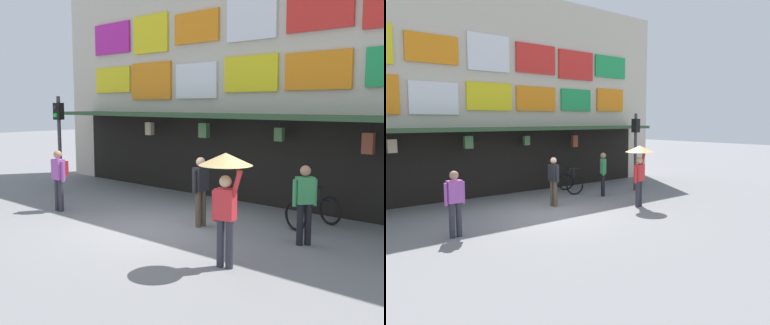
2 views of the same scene
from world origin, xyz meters
TOP-DOWN VIEW (x-y plane):
  - ground_plane at (0.00, 0.00)m, footprint 80.00×80.00m
  - shopfront at (-0.00, 4.57)m, footprint 18.00×2.60m
  - traffic_light_near at (-5.88, 1.27)m, footprint 0.32×0.35m
  - bicycle_parked at (2.81, 2.61)m, footprint 1.05×1.33m
  - pedestrian_in_black at (3.33, 1.21)m, footprint 0.40×0.43m
  - pedestrian_in_white at (0.74, 0.90)m, footprint 0.22×0.53m
  - pedestrian_with_umbrella at (2.95, -0.97)m, footprint 0.96×0.96m
  - pedestrian_in_red at (-3.26, -0.42)m, footprint 0.53×0.35m

SIDE VIEW (x-z plane):
  - ground_plane at x=0.00m, z-range 0.00..0.00m
  - bicycle_parked at x=2.81m, z-range -0.13..0.92m
  - pedestrian_in_black at x=3.33m, z-range 0.11..1.79m
  - pedestrian_in_white at x=0.74m, z-range 0.11..1.79m
  - pedestrian_in_red at x=-3.26m, z-range 0.14..1.82m
  - pedestrian_with_umbrella at x=2.95m, z-range 0.60..2.68m
  - traffic_light_near at x=-5.88m, z-range 0.54..3.74m
  - shopfront at x=0.00m, z-range -0.04..7.96m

